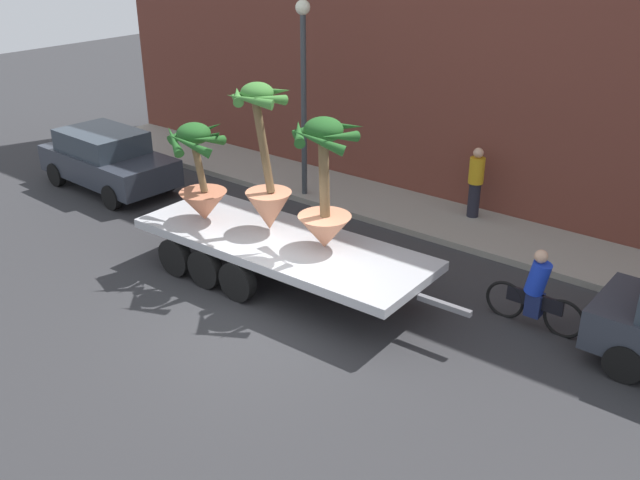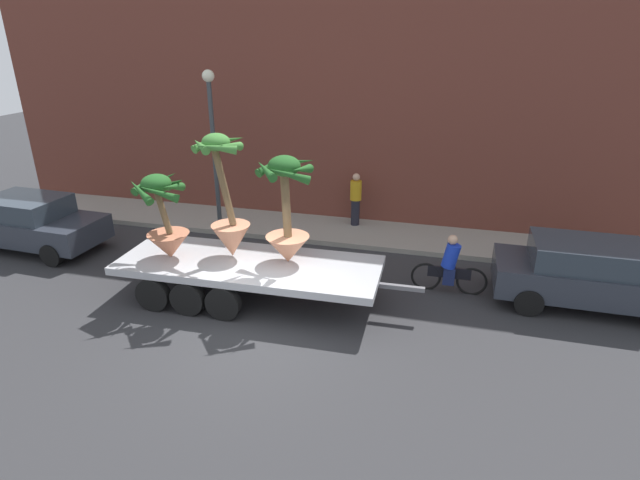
% 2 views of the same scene
% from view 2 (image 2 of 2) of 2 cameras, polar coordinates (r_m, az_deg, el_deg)
% --- Properties ---
extents(ground_plane, '(60.00, 60.00, 0.00)m').
position_cam_2_polar(ground_plane, '(11.03, -7.13, -10.49)').
color(ground_plane, '#2D2D30').
extents(sidewalk, '(24.00, 2.20, 0.15)m').
position_cam_2_polar(sidewalk, '(16.19, 0.74, 1.15)').
color(sidewalk, gray).
rests_on(sidewalk, ground).
extents(building_facade, '(24.00, 1.20, 9.49)m').
position_cam_2_polar(building_facade, '(16.77, 2.32, 18.31)').
color(building_facade, brown).
rests_on(building_facade, ground).
extents(flatbed_trailer, '(7.20, 2.35, 0.98)m').
position_cam_2_polar(flatbed_trailer, '(12.14, -9.21, -3.23)').
color(flatbed_trailer, '#B7BABF').
rests_on(flatbed_trailer, ground).
extents(potted_palm_rear, '(1.37, 1.43, 2.03)m').
position_cam_2_polar(potted_palm_rear, '(12.26, -17.17, 2.01)').
color(potted_palm_rear, '#C17251').
rests_on(potted_palm_rear, flatbed_trailer).
extents(potted_palm_middle, '(1.26, 1.30, 2.93)m').
position_cam_2_polar(potted_palm_middle, '(11.92, -10.50, 3.37)').
color(potted_palm_middle, tan).
rests_on(potted_palm_middle, flatbed_trailer).
extents(potted_palm_front, '(1.40, 1.41, 2.52)m').
position_cam_2_polar(potted_palm_front, '(11.44, -3.81, 2.49)').
color(potted_palm_front, tan).
rests_on(potted_palm_front, flatbed_trailer).
extents(cyclist, '(1.84, 0.34, 1.54)m').
position_cam_2_polar(cyclist, '(12.69, 14.49, -2.99)').
color(cyclist, black).
rests_on(cyclist, ground).
extents(parked_car, '(4.35, 1.85, 1.58)m').
position_cam_2_polar(parked_car, '(13.17, 28.33, -3.39)').
color(parked_car, '#2D333D').
rests_on(parked_car, ground).
extents(trailing_car, '(4.12, 2.04, 1.58)m').
position_cam_2_polar(trailing_car, '(16.93, -29.79, 1.74)').
color(trailing_car, '#2D333D').
rests_on(trailing_car, ground).
extents(pedestrian_near_gate, '(0.36, 0.36, 1.71)m').
position_cam_2_polar(pedestrian_near_gate, '(16.19, 4.06, 4.73)').
color(pedestrian_near_gate, black).
rests_on(pedestrian_near_gate, sidewalk).
extents(street_lamp, '(0.36, 0.36, 4.83)m').
position_cam_2_polar(street_lamp, '(15.73, -12.07, 11.99)').
color(street_lamp, '#383D42').
rests_on(street_lamp, sidewalk).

